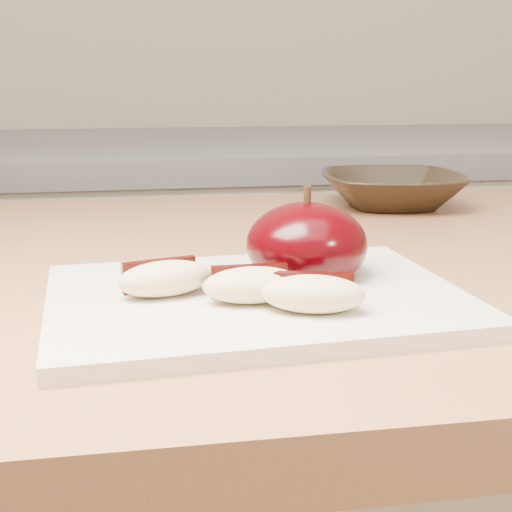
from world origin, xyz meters
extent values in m
cube|color=silver|center=(0.00, 1.20, 0.45)|extent=(2.40, 0.60, 0.90)
cube|color=slate|center=(0.00, 1.20, 0.92)|extent=(2.40, 0.62, 0.04)
cube|color=#AC704B|center=(0.00, 0.50, 0.88)|extent=(1.64, 0.64, 0.04)
cube|color=silver|center=(0.06, 0.36, 0.91)|extent=(0.29, 0.22, 0.01)
ellipsoid|color=black|center=(0.11, 0.40, 0.93)|extent=(0.11, 0.11, 0.06)
cylinder|color=black|center=(0.11, 0.40, 0.97)|extent=(0.01, 0.01, 0.01)
ellipsoid|color=beige|center=(0.00, 0.36, 0.92)|extent=(0.07, 0.05, 0.02)
cube|color=black|center=(0.00, 0.38, 0.92)|extent=(0.05, 0.02, 0.02)
ellipsoid|color=beige|center=(0.06, 0.34, 0.92)|extent=(0.07, 0.03, 0.02)
cube|color=black|center=(0.06, 0.35, 0.92)|extent=(0.05, 0.01, 0.02)
ellipsoid|color=beige|center=(0.09, 0.31, 0.92)|extent=(0.07, 0.05, 0.02)
cube|color=black|center=(0.09, 0.33, 0.92)|extent=(0.05, 0.02, 0.02)
imported|color=black|center=(0.29, 0.71, 0.92)|extent=(0.19, 0.19, 0.04)
camera|label=1|loc=(-0.02, -0.10, 1.06)|focal=50.00mm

